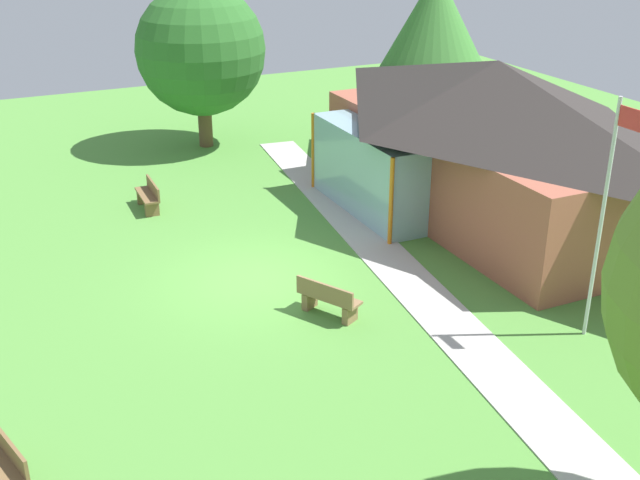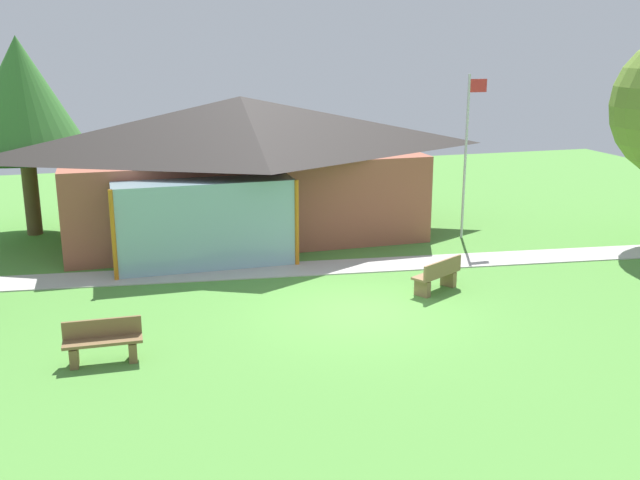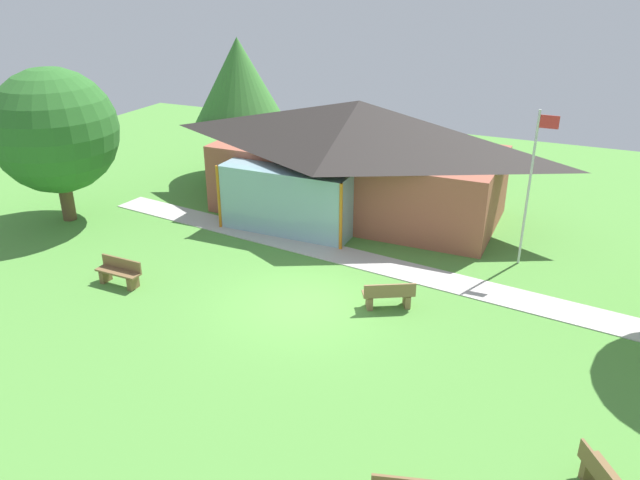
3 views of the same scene
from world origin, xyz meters
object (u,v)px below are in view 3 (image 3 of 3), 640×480
pavilion (355,156)px  tree_west_hedge (55,131)px  bench_mid_left (119,273)px  flagpole (531,182)px  tree_behind_pavilion_left (239,82)px  bench_rear_near_path (389,296)px

pavilion → tree_west_hedge: size_ratio=2.04×
bench_mid_left → flagpole: bearing=-147.9°
bench_mid_left → tree_behind_pavilion_left: 11.89m
flagpole → bench_mid_left: 13.20m
pavilion → bench_mid_left: bearing=-116.6°
flagpole → tree_west_hedge: 16.94m
bench_rear_near_path → tree_west_hedge: size_ratio=0.26×
pavilion → flagpole: (6.78, -2.09, 0.53)m
flagpole → tree_behind_pavilion_left: size_ratio=0.82×
tree_behind_pavilion_left → flagpole: bearing=-18.3°
bench_rear_near_path → flagpole: bearing=27.5°
bench_rear_near_path → pavilion: bearing=90.0°
pavilion → bench_rear_near_path: pavilion is taller
flagpole → bench_rear_near_path: bearing=-123.6°
bench_rear_near_path → bench_mid_left: 8.33m
bench_mid_left → tree_west_hedge: bearing=-31.0°
pavilion → bench_rear_near_path: (3.71, -6.71, -1.92)m
flagpole → bench_mid_left: (-11.14, -6.64, -2.45)m
bench_rear_near_path → bench_mid_left: size_ratio=1.01×
bench_rear_near_path → bench_mid_left: same height
flagpole → tree_west_hedge: (-16.63, -3.16, 0.65)m
pavilion → bench_mid_left: size_ratio=7.89×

